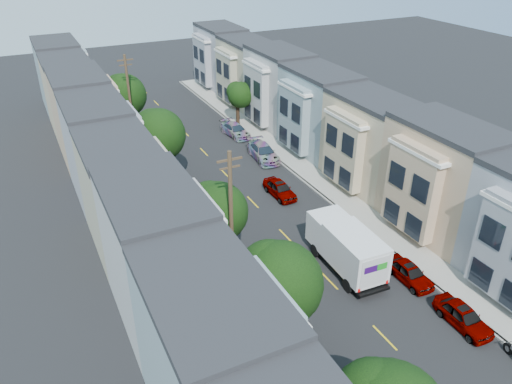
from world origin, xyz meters
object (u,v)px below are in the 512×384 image
Objects in this scene: utility_pole_far at (130,103)px; parked_right_c at (263,152)px; fedex_truck at (346,246)px; parked_right_d at (235,130)px; parked_left_b at (334,383)px; parked_left_c at (255,280)px; lead_sedan at (280,189)px; tree_d at (158,135)px; tree_b at (278,284)px; parked_right_b at (409,273)px; tree_e at (124,96)px; parked_right_a at (463,317)px; utility_pole_near at (231,225)px; parked_left_d at (196,203)px; tree_c at (216,213)px; tree_far_r at (240,95)px.

utility_pole_far reaches higher than parked_right_c.
parked_right_d is at bearing 85.75° from fedex_truck.
parked_left_b is 0.77× the size of parked_left_c.
lead_sedan is (8.98, -16.01, -4.46)m from utility_pole_far.
tree_d is at bearing 89.43° from parked_left_c.
parked_right_c reaches higher than parked_left_b.
tree_b is 32.13m from utility_pole_far.
parked_right_c is at bearing 90.56° from parked_right_b.
tree_b is 0.73× the size of utility_pole_far.
parked_right_a is (11.20, -38.19, -4.40)m from tree_e.
tree_b is 26.61m from parked_right_c.
parked_left_c is (-7.58, -10.49, 0.01)m from lead_sedan.
utility_pole_near is at bearing -90.00° from utility_pole_far.
tree_e reaches higher than parked_right_d.
utility_pole_near is 2.00× the size of parked_left_d.
tree_b is 1.06× the size of fedex_truck.
utility_pole_near reaches higher than parked_right_b.
parked_left_c is at bearing -87.28° from tree_e.
tree_b is 12.11m from parked_right_b.
fedex_truck is at bearing 30.91° from tree_b.
parked_right_d is (0.00, 33.90, 0.00)m from parked_right_a.
tree_c is 0.98× the size of fedex_truck.
tree_far_r is 1.14× the size of parked_right_d.
parked_right_d reaches higher than parked_left_b.
tree_b is 1.88× the size of parked_left_b.
utility_pole_far is 1.45× the size of fedex_truck.
tree_e is 1.08× the size of fedex_truck.
parked_left_b is at bearing -95.42° from parked_left_c.
parked_left_d is at bearing -130.58° from parked_right_d.
tree_b is 1.45× the size of parked_left_d.
parked_right_d is at bearing -6.64° from utility_pole_far.
tree_b is 1.45× the size of parked_left_c.
lead_sedan is (0.91, 11.30, -1.15)m from fedex_truck.
fedex_truck is at bearing -73.54° from utility_pole_far.
tree_b is at bearing -90.00° from tree_d.
fedex_truck reaches higher than parked_left_b.
parked_right_c is (-2.00, -10.12, -2.86)m from tree_far_r.
parked_right_d is at bearing 95.05° from parked_right_c.
parked_right_b is at bearing -69.79° from utility_pole_far.
parked_right_b is (11.20, -20.46, -4.57)m from tree_d.
parked_left_b is (-7.58, -19.87, -0.06)m from lead_sedan.
fedex_truck is at bearing -102.16° from parked_right_d.
tree_b is 7.18m from parked_left_c.
parked_left_b is 0.95× the size of parked_right_b.
tree_d is 1.11× the size of fedex_truck.
parked_right_c is (9.80, 18.15, 0.06)m from parked_left_c.
tree_d is at bearing -90.01° from utility_pole_far.
tree_b is at bearing -115.25° from parked_right_d.
utility_pole_far is 1.99× the size of parked_left_c.
tree_d is 17.20m from parked_left_c.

